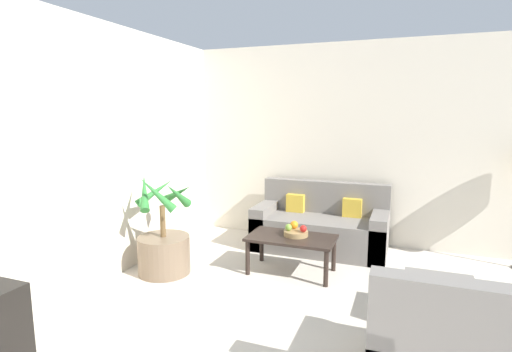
# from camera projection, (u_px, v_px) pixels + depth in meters

# --- Properties ---
(wall_back) EXTENTS (8.37, 0.06, 2.70)m
(wall_back) POSITION_uv_depth(u_px,v_px,m) (447.00, 147.00, 4.97)
(wall_back) COLOR beige
(wall_back) RESTS_ON ground_plane
(wall_left) EXTENTS (0.06, 7.85, 2.70)m
(wall_left) POSITION_uv_depth(u_px,v_px,m) (19.00, 166.00, 3.26)
(wall_left) COLOR beige
(wall_left) RESTS_ON ground_plane
(potted_palm) EXTENTS (0.66, 0.65, 1.14)m
(potted_palm) POSITION_uv_depth(u_px,v_px,m) (164.00, 245.00, 4.44)
(potted_palm) COLOR brown
(potted_palm) RESTS_ON ground_plane
(sofa_loveseat) EXTENTS (1.69, 0.77, 0.86)m
(sofa_loveseat) POSITION_uv_depth(u_px,v_px,m) (320.00, 227.00, 5.22)
(sofa_loveseat) COLOR slate
(sofa_loveseat) RESTS_ON ground_plane
(coffee_table) EXTENTS (0.96, 0.54, 0.42)m
(coffee_table) POSITION_uv_depth(u_px,v_px,m) (291.00, 242.00, 4.43)
(coffee_table) COLOR black
(coffee_table) RESTS_ON ground_plane
(fruit_bowl) EXTENTS (0.27, 0.27, 0.06)m
(fruit_bowl) POSITION_uv_depth(u_px,v_px,m) (296.00, 233.00, 4.46)
(fruit_bowl) COLOR #997A4C
(fruit_bowl) RESTS_ON coffee_table
(apple_red) EXTENTS (0.08, 0.08, 0.08)m
(apple_red) POSITION_uv_depth(u_px,v_px,m) (303.00, 229.00, 4.39)
(apple_red) COLOR red
(apple_red) RESTS_ON fruit_bowl
(apple_green) EXTENTS (0.08, 0.08, 0.08)m
(apple_green) POSITION_uv_depth(u_px,v_px,m) (289.00, 227.00, 4.45)
(apple_green) COLOR olive
(apple_green) RESTS_ON fruit_bowl
(orange_fruit) EXTENTS (0.09, 0.09, 0.09)m
(orange_fruit) POSITION_uv_depth(u_px,v_px,m) (294.00, 225.00, 4.53)
(orange_fruit) COLOR orange
(orange_fruit) RESTS_ON fruit_bowl
(armchair) EXTENTS (0.91, 0.84, 0.87)m
(armchair) POSITION_uv_depth(u_px,v_px,m) (444.00, 351.00, 2.55)
(armchair) COLOR slate
(armchair) RESTS_ON ground_plane
(ottoman) EXTENTS (0.56, 0.52, 0.37)m
(ottoman) POSITION_uv_depth(u_px,v_px,m) (439.00, 303.00, 3.38)
(ottoman) COLOR slate
(ottoman) RESTS_ON ground_plane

